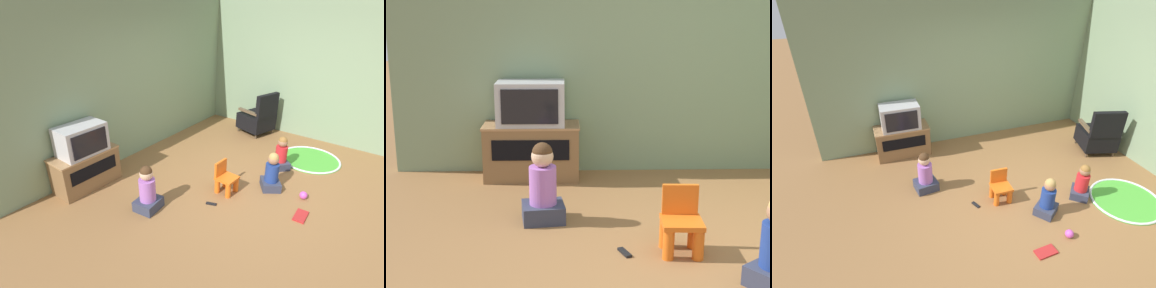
{
  "view_description": "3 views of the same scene",
  "coord_description": "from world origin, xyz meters",
  "views": [
    {
      "loc": [
        -3.69,
        -1.72,
        2.63
      ],
      "look_at": [
        -0.62,
        0.65,
        0.79
      ],
      "focal_mm": 28.0,
      "sensor_mm": 36.0,
      "label": 1
    },
    {
      "loc": [
        -1.18,
        -3.36,
        1.74
      ],
      "look_at": [
        -1.07,
        0.75,
        0.69
      ],
      "focal_mm": 50.0,
      "sensor_mm": 36.0,
      "label": 2
    },
    {
      "loc": [
        -2.06,
        -2.97,
        3.12
      ],
      "look_at": [
        -0.74,
        0.75,
        0.78
      ],
      "focal_mm": 28.0,
      "sensor_mm": 36.0,
      "label": 3
    }
  ],
  "objects": [
    {
      "name": "ground_plane",
      "position": [
        0.0,
        0.0,
        0.0
      ],
      "size": [
        30.0,
        30.0,
        0.0
      ],
      "primitive_type": "plane",
      "color": "olive"
    },
    {
      "name": "wall_back",
      "position": [
        -0.2,
        2.35,
        1.44
      ],
      "size": [
        5.6,
        0.12,
        2.87
      ],
      "color": "gray",
      "rests_on": "ground_plane"
    },
    {
      "name": "wall_right",
      "position": [
        2.54,
        -0.3,
        1.44
      ],
      "size": [
        0.12,
        5.41,
        2.87
      ],
      "color": "gray",
      "rests_on": "ground_plane"
    },
    {
      "name": "tv_cabinet",
      "position": [
        -1.51,
        2.04,
        0.3
      ],
      "size": [
        0.99,
        0.47,
        0.58
      ],
      "color": "brown",
      "rests_on": "ground_plane"
    },
    {
      "name": "television",
      "position": [
        -1.51,
        2.03,
        0.8
      ],
      "size": [
        0.69,
        0.44,
        0.44
      ],
      "color": "#B7B7BC",
      "rests_on": "tv_cabinet"
    },
    {
      "name": "black_armchair",
      "position": [
        2.04,
        0.89,
        0.35
      ],
      "size": [
        0.77,
        0.77,
        0.93
      ],
      "rotation": [
        0.0,
        0.0,
        2.85
      ],
      "color": "brown",
      "rests_on": "ground_plane"
    },
    {
      "name": "yellow_kid_chair",
      "position": [
        -0.33,
        0.23,
        0.2
      ],
      "size": [
        0.31,
        0.3,
        0.49
      ],
      "rotation": [
        0.0,
        0.0,
        -0.05
      ],
      "color": "orange",
      "rests_on": "ground_plane"
    },
    {
      "name": "play_mat",
      "position": [
        1.49,
        -0.47,
        0.01
      ],
      "size": [
        1.07,
        1.07,
        0.04
      ],
      "color": "green",
      "rests_on": "ground_plane"
    },
    {
      "name": "child_watching_left",
      "position": [
        0.17,
        -0.28,
        0.26
      ],
      "size": [
        0.41,
        0.4,
        0.61
      ],
      "rotation": [
        0.0,
        0.0,
        0.63
      ],
      "color": "#33384C",
      "rests_on": "ground_plane"
    },
    {
      "name": "child_watching_center",
      "position": [
        0.87,
        -0.14,
        0.25
      ],
      "size": [
        0.4,
        0.4,
        0.59
      ],
      "rotation": [
        0.0,
        0.0,
        0.83
      ],
      "color": "#33384C",
      "rests_on": "ground_plane"
    },
    {
      "name": "child_watching_right",
      "position": [
        -1.35,
        0.86,
        0.29
      ],
      "size": [
        0.38,
        0.35,
        0.68
      ],
      "rotation": [
        0.0,
        0.0,
        0.13
      ],
      "color": "#33384C",
      "rests_on": "ground_plane"
    },
    {
      "name": "toy_ball",
      "position": [
        0.21,
        -0.78,
        0.06
      ],
      "size": [
        0.11,
        0.11,
        0.11
      ],
      "color": "#CC4CB2",
      "rests_on": "ground_plane"
    },
    {
      "name": "book",
      "position": [
        -0.22,
        -0.9,
        0.01
      ],
      "size": [
        0.29,
        0.17,
        0.02
      ],
      "rotation": [
        0.0,
        0.0,
        0.06
      ],
      "color": "#B22323",
      "rests_on": "ground_plane"
    },
    {
      "name": "remote_control",
      "position": [
        -0.74,
        0.21,
        0.01
      ],
      "size": [
        0.09,
        0.16,
        0.02
      ],
      "rotation": [
        0.0,
        0.0,
        1.94
      ],
      "color": "black",
      "rests_on": "ground_plane"
    }
  ]
}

